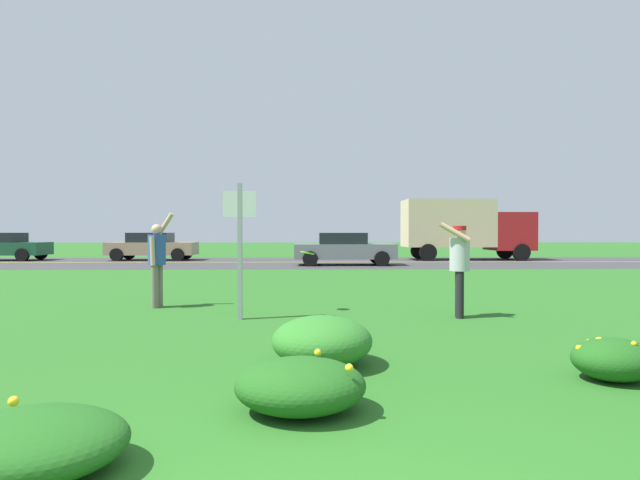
% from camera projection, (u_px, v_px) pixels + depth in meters
% --- Properties ---
extents(ground_plane, '(120.00, 120.00, 0.00)m').
position_uv_depth(ground_plane, '(309.00, 288.00, 13.40)').
color(ground_plane, '#26601E').
extents(highway_strip, '(120.00, 9.38, 0.01)m').
position_uv_depth(highway_strip, '(309.00, 262.00, 24.98)').
color(highway_strip, '#38383A').
rests_on(highway_strip, ground).
extents(highway_center_stripe, '(120.00, 0.16, 0.00)m').
position_uv_depth(highway_center_stripe, '(309.00, 262.00, 24.98)').
color(highway_center_stripe, yellow).
rests_on(highway_center_stripe, ground).
extents(daylily_clump_near_camera, '(1.11, 1.18, 0.54)m').
position_uv_depth(daylily_clump_near_camera, '(322.00, 341.00, 5.64)').
color(daylily_clump_near_camera, '#2D7526').
rests_on(daylily_clump_near_camera, ground).
extents(daylily_clump_front_left, '(0.81, 0.75, 0.43)m').
position_uv_depth(daylily_clump_front_left, '(614.00, 359.00, 5.06)').
color(daylily_clump_front_left, '#1E5619').
rests_on(daylily_clump_front_left, ground).
extents(daylily_clump_mid_center, '(1.15, 0.96, 0.38)m').
position_uv_depth(daylily_clump_mid_center, '(32.00, 443.00, 3.10)').
color(daylily_clump_mid_center, '#1E5619').
rests_on(daylily_clump_mid_center, ground).
extents(daylily_clump_mid_left, '(1.08, 0.94, 0.48)m').
position_uv_depth(daylily_clump_mid_left, '(300.00, 385.00, 4.18)').
color(daylily_clump_mid_left, '#1E5619').
rests_on(daylily_clump_mid_left, ground).
extents(sign_post_near_path, '(0.56, 0.10, 2.30)m').
position_uv_depth(sign_post_near_path, '(240.00, 236.00, 8.60)').
color(sign_post_near_path, '#93969B').
rests_on(sign_post_near_path, ground).
extents(person_thrower_blue_shirt, '(0.48, 0.52, 1.87)m').
position_uv_depth(person_thrower_blue_shirt, '(157.00, 257.00, 9.99)').
color(person_thrower_blue_shirt, '#2D4C9E').
rests_on(person_thrower_blue_shirt, ground).
extents(person_catcher_red_cap_gray_shirt, '(0.56, 0.53, 1.65)m').
position_uv_depth(person_catcher_red_cap_gray_shirt, '(459.00, 262.00, 8.79)').
color(person_catcher_red_cap_gray_shirt, '#B2B2B7').
rests_on(person_catcher_red_cap_gray_shirt, ground).
extents(frisbee_lime, '(0.27, 0.27, 0.09)m').
position_uv_depth(frisbee_lime, '(307.00, 253.00, 9.51)').
color(frisbee_lime, '#8CD133').
extents(car_dark_green_leftmost, '(4.50, 2.00, 1.45)m').
position_uv_depth(car_dark_green_leftmost, '(1.00, 246.00, 26.71)').
color(car_dark_green_leftmost, '#194C2D').
rests_on(car_dark_green_leftmost, ground).
extents(car_tan_center_left, '(4.50, 2.00, 1.45)m').
position_uv_depth(car_tan_center_left, '(152.00, 246.00, 26.89)').
color(car_tan_center_left, '#937F60').
rests_on(car_tan_center_left, ground).
extents(car_gray_center_right, '(4.50, 2.00, 1.45)m').
position_uv_depth(car_gray_center_right, '(344.00, 249.00, 22.90)').
color(car_gray_center_right, slate).
rests_on(car_gray_center_right, ground).
extents(box_truck_red, '(6.70, 2.46, 3.20)m').
position_uv_depth(box_truck_red, '(464.00, 226.00, 27.25)').
color(box_truck_red, maroon).
rests_on(box_truck_red, ground).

